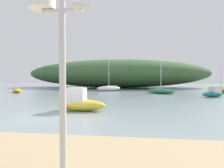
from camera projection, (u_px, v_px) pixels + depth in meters
ground_plane at (56, 117)px, 9.86m from camera, size 120.00×120.00×0.00m
distant_hill at (116, 74)px, 40.97m from camera, size 37.80×15.41×5.82m
mast_structure at (50, 22)px, 3.47m from camera, size 1.13×0.47×3.45m
motorboat_centre_water at (80, 102)px, 11.80m from camera, size 3.02×1.19×1.40m
sailboat_mid_channel at (221, 90)px, 26.62m from camera, size 3.26×4.64×4.31m
motorboat_off_point at (214, 93)px, 20.44m from camera, size 2.86×2.04×1.15m
sailboat_by_sandbar at (17, 90)px, 26.52m from camera, size 2.80×2.81×2.83m
sailboat_near_shore at (161, 91)px, 24.63m from camera, size 3.89×2.71×4.15m
sailboat_east_reach at (109, 88)px, 29.69m from camera, size 3.94×2.86×5.08m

